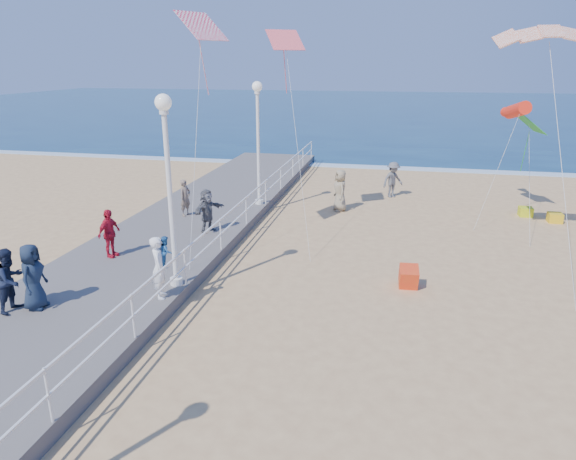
% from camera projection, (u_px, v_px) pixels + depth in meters
% --- Properties ---
extents(ground, '(160.00, 160.00, 0.00)m').
position_uv_depth(ground, '(363.00, 315.00, 13.80)').
color(ground, tan).
rests_on(ground, ground).
extents(ocean, '(160.00, 90.00, 0.05)m').
position_uv_depth(ocean, '(397.00, 109.00, 74.13)').
color(ocean, '#0D2F4F').
rests_on(ocean, ground).
extents(surf_line, '(160.00, 1.20, 0.04)m').
position_uv_depth(surf_line, '(388.00, 168.00, 32.82)').
color(surf_line, white).
rests_on(surf_line, ground).
extents(boardwalk, '(5.00, 44.00, 0.40)m').
position_uv_depth(boardwalk, '(110.00, 284.00, 15.26)').
color(boardwalk, slate).
rests_on(boardwalk, ground).
extents(railing, '(0.05, 42.00, 0.55)m').
position_uv_depth(railing, '(185.00, 257.00, 14.43)').
color(railing, white).
rests_on(railing, boardwalk).
extents(lamp_post_mid, '(0.44, 0.44, 5.32)m').
position_uv_depth(lamp_post_mid, '(168.00, 173.00, 13.74)').
color(lamp_post_mid, white).
rests_on(lamp_post_mid, boardwalk).
extents(lamp_post_far, '(0.44, 0.44, 5.32)m').
position_uv_depth(lamp_post_far, '(258.00, 131.00, 22.09)').
color(lamp_post_far, white).
rests_on(lamp_post_far, boardwalk).
extents(woman_holding_toddler, '(0.61, 0.74, 1.72)m').
position_uv_depth(woman_holding_toddler, '(159.00, 267.00, 13.70)').
color(woman_holding_toddler, white).
rests_on(woman_holding_toddler, boardwalk).
extents(toddler_held, '(0.45, 0.50, 0.85)m').
position_uv_depth(toddler_held, '(166.00, 251.00, 13.68)').
color(toddler_held, '#2D6CAB').
rests_on(toddler_held, boardwalk).
extents(spectator_3, '(0.56, 1.00, 1.60)m').
position_uv_depth(spectator_3, '(109.00, 233.00, 16.61)').
color(spectator_3, red).
rests_on(spectator_3, boardwalk).
extents(spectator_4, '(0.66, 0.92, 1.75)m').
position_uv_depth(spectator_4, '(33.00, 277.00, 13.08)').
color(spectator_4, '#1A263B').
rests_on(spectator_4, boardwalk).
extents(spectator_5, '(1.02, 1.58, 1.63)m').
position_uv_depth(spectator_5, '(207.00, 211.00, 19.11)').
color(spectator_5, '#59595E').
rests_on(spectator_5, boardwalk).
extents(spectator_6, '(0.52, 0.64, 1.52)m').
position_uv_depth(spectator_6, '(185.00, 198.00, 21.13)').
color(spectator_6, '#7B6755').
rests_on(spectator_6, boardwalk).
extents(spectator_7, '(0.65, 0.83, 1.67)m').
position_uv_depth(spectator_7, '(11.00, 280.00, 12.99)').
color(spectator_7, '#181F35').
rests_on(spectator_7, boardwalk).
extents(beach_walker_a, '(1.31, 1.25, 1.79)m').
position_uv_depth(beach_walker_a, '(393.00, 180.00, 25.54)').
color(beach_walker_a, '#5C5E61').
rests_on(beach_walker_a, ground).
extents(beach_walker_c, '(0.93, 1.09, 1.90)m').
position_uv_depth(beach_walker_c, '(340.00, 190.00, 23.21)').
color(beach_walker_c, gray).
rests_on(beach_walker_c, ground).
extents(box_kite, '(0.60, 0.75, 0.74)m').
position_uv_depth(box_kite, '(408.00, 279.00, 15.39)').
color(box_kite, red).
rests_on(box_kite, ground).
extents(beach_chair_left, '(0.55, 0.55, 0.40)m').
position_uv_depth(beach_chair_left, '(526.00, 212.00, 22.60)').
color(beach_chair_left, '#D1DD17').
rests_on(beach_chair_left, ground).
extents(beach_chair_right, '(0.55, 0.55, 0.40)m').
position_uv_depth(beach_chair_right, '(555.00, 218.00, 21.74)').
color(beach_chair_right, yellow).
rests_on(beach_chair_right, ground).
extents(kite_parafoil, '(3.25, 0.94, 0.65)m').
position_uv_depth(kite_parafoil, '(551.00, 31.00, 15.54)').
color(kite_parafoil, '#F2541C').
extents(kite_windsock, '(1.04, 2.85, 1.12)m').
position_uv_depth(kite_windsock, '(517.00, 110.00, 21.47)').
color(kite_windsock, '#FF2A15').
extents(kite_diamond_pink, '(1.58, 1.51, 0.76)m').
position_uv_depth(kite_diamond_pink, '(285.00, 40.00, 18.96)').
color(kite_diamond_pink, '#FF5D65').
extents(kite_diamond_green, '(1.31, 1.53, 0.84)m').
position_uv_depth(kite_diamond_green, '(529.00, 123.00, 21.80)').
color(kite_diamond_green, green).
extents(kite_diamond_redwhite, '(1.53, 1.68, 0.90)m').
position_uv_depth(kite_diamond_redwhite, '(202.00, 26.00, 16.09)').
color(kite_diamond_redwhite, '#F01C40').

